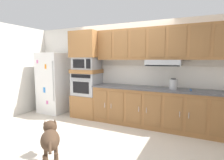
# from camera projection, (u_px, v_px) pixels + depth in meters

# --- Properties ---
(ground_plane) EXTENTS (9.60, 9.60, 0.00)m
(ground_plane) POSITION_uv_depth(u_px,v_px,m) (105.00, 131.00, 3.98)
(ground_plane) COLOR beige
(back_kitchen_wall) EXTENTS (6.20, 0.12, 2.50)m
(back_kitchen_wall) POSITION_uv_depth(u_px,v_px,m) (124.00, 71.00, 4.84)
(back_kitchen_wall) COLOR silver
(back_kitchen_wall) RESTS_ON ground
(side_panel_left) EXTENTS (0.12, 7.10, 2.50)m
(side_panel_left) POSITION_uv_depth(u_px,v_px,m) (16.00, 71.00, 5.04)
(side_panel_left) COLOR silver
(side_panel_left) RESTS_ON ground
(refrigerator) EXTENTS (0.76, 0.73, 1.76)m
(refrigerator) POSITION_uv_depth(u_px,v_px,m) (54.00, 83.00, 5.38)
(refrigerator) COLOR white
(refrigerator) RESTS_ON ground
(oven_base_cabinet) EXTENTS (0.74, 0.62, 0.60)m
(oven_base_cabinet) POSITION_uv_depth(u_px,v_px,m) (87.00, 105.00, 5.02)
(oven_base_cabinet) COLOR #996638
(oven_base_cabinet) RESTS_ON ground
(built_in_oven) EXTENTS (0.70, 0.62, 0.60)m
(built_in_oven) POSITION_uv_depth(u_px,v_px,m) (87.00, 84.00, 4.95)
(built_in_oven) COLOR #A8AAAF
(built_in_oven) RESTS_ON oven_base_cabinet
(appliance_mid_shelf) EXTENTS (0.74, 0.62, 0.10)m
(appliance_mid_shelf) POSITION_uv_depth(u_px,v_px,m) (87.00, 71.00, 4.92)
(appliance_mid_shelf) COLOR #996638
(appliance_mid_shelf) RESTS_ON built_in_oven
(microwave) EXTENTS (0.64, 0.54, 0.32)m
(microwave) POSITION_uv_depth(u_px,v_px,m) (87.00, 63.00, 4.89)
(microwave) COLOR #A8AAAF
(microwave) RESTS_ON appliance_mid_shelf
(appliance_upper_cabinet) EXTENTS (0.74, 0.62, 0.68)m
(appliance_upper_cabinet) POSITION_uv_depth(u_px,v_px,m) (86.00, 45.00, 4.84)
(appliance_upper_cabinet) COLOR #996638
(appliance_upper_cabinet) RESTS_ON microwave
(lower_cabinet_run) EXTENTS (3.02, 0.63, 0.88)m
(lower_cabinet_run) POSITION_uv_depth(u_px,v_px,m) (155.00, 108.00, 4.20)
(lower_cabinet_run) COLOR #996638
(lower_cabinet_run) RESTS_ON ground
(countertop_slab) EXTENTS (3.06, 0.64, 0.04)m
(countertop_slab) POSITION_uv_depth(u_px,v_px,m) (156.00, 89.00, 4.15)
(countertop_slab) COLOR #4C4C51
(countertop_slab) RESTS_ON lower_cabinet_run
(backsplash_panel) EXTENTS (3.06, 0.02, 0.50)m
(backsplash_panel) POSITION_uv_depth(u_px,v_px,m) (159.00, 76.00, 4.38)
(backsplash_panel) COLOR silver
(backsplash_panel) RESTS_ON countertop_slab
(upper_cabinet_with_hood) EXTENTS (3.02, 0.48, 0.88)m
(upper_cabinet_with_hood) POSITION_uv_depth(u_px,v_px,m) (159.00, 45.00, 4.15)
(upper_cabinet_with_hood) COLOR #996638
(upper_cabinet_with_hood) RESTS_ON backsplash_panel
(screwdriver) EXTENTS (0.15, 0.14, 0.03)m
(screwdriver) POSITION_uv_depth(u_px,v_px,m) (191.00, 90.00, 3.78)
(screwdriver) COLOR blue
(screwdriver) RESTS_ON countertop_slab
(electric_kettle) EXTENTS (0.17, 0.17, 0.24)m
(electric_kettle) POSITION_uv_depth(u_px,v_px,m) (173.00, 84.00, 3.93)
(electric_kettle) COLOR #A8AAAF
(electric_kettle) RESTS_ON countertop_slab
(dog) EXTENTS (0.64, 0.66, 0.62)m
(dog) POSITION_uv_depth(u_px,v_px,m) (50.00, 138.00, 2.65)
(dog) COLOR #473323
(dog) RESTS_ON ground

